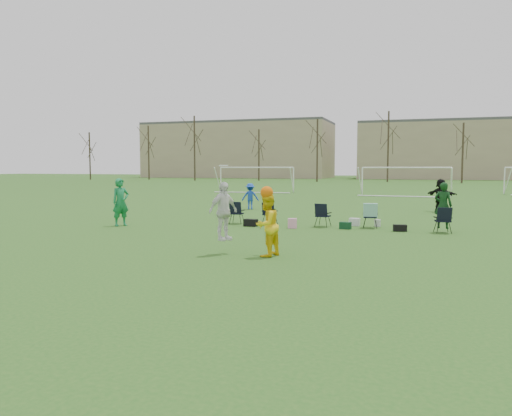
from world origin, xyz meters
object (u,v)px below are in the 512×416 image
at_px(fielder_blue, 250,196).
at_px(goal_mid, 406,173).
at_px(fielder_green_near, 121,202).
at_px(center_contest, 249,219).
at_px(goal_left, 256,172).
at_px(fielder_black, 441,195).

relative_size(fielder_blue, goal_mid, 0.20).
distance_m(fielder_green_near, center_contest, 8.88).
bearing_deg(goal_mid, fielder_green_near, -108.03).
height_order(center_contest, goal_left, center_contest).
relative_size(fielder_blue, center_contest, 0.60).
xyz_separation_m(fielder_green_near, goal_mid, (10.62, 26.25, 0.93)).
height_order(fielder_green_near, fielder_black, fielder_green_near).
distance_m(fielder_black, goal_left, 23.67).
xyz_separation_m(fielder_black, goal_mid, (-2.33, 15.10, 1.01)).
distance_m(fielder_black, center_contest, 16.98).
height_order(fielder_blue, center_contest, center_contest).
distance_m(fielder_blue, fielder_black, 10.61).
relative_size(fielder_green_near, fielder_black, 1.09).
bearing_deg(center_contest, goal_left, 108.03).
bearing_deg(fielder_black, fielder_blue, 37.56).
distance_m(fielder_green_near, goal_left, 28.47).
bearing_deg(fielder_black, fielder_green_near, 68.88).
distance_m(fielder_blue, goal_mid, 18.73).
height_order(fielder_black, goal_mid, goal_mid).
height_order(fielder_green_near, goal_mid, goal_mid).
xyz_separation_m(fielder_blue, fielder_black, (10.47, 1.73, 0.15)).
height_order(fielder_green_near, center_contest, center_contest).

